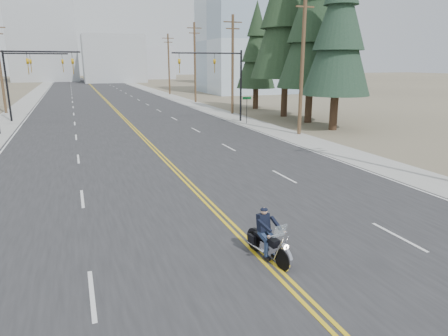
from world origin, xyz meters
name	(u,v)px	position (x,y,z in m)	size (l,w,h in m)	color
road	(102,96)	(0.00, 70.00, 0.01)	(20.00, 200.00, 0.01)	#303033
sidewalk_left	(31,98)	(-11.50, 70.00, 0.01)	(3.00, 200.00, 0.01)	#A5A5A0
sidewalk_right	(165,94)	(11.50, 70.00, 0.01)	(3.00, 200.00, 0.01)	#A5A5A0
traffic_mast_left	(19,74)	(-8.98, 32.00, 4.94)	(7.10, 0.26, 7.00)	black
traffic_mast_right	(222,72)	(8.98, 32.00, 4.94)	(7.10, 0.26, 7.00)	black
traffic_mast_far	(24,72)	(-9.31, 40.00, 4.87)	(6.10, 0.26, 7.00)	black
street_sign	(247,105)	(10.80, 30.00, 1.80)	(0.90, 0.06, 2.62)	black
utility_pole_b	(302,60)	(12.50, 23.00, 5.98)	(2.20, 0.30, 11.50)	brown
utility_pole_c	(233,63)	(12.50, 38.00, 5.73)	(2.20, 0.30, 11.00)	brown
utility_pole_d	(195,62)	(12.50, 53.00, 5.98)	(2.20, 0.30, 11.50)	brown
utility_pole_e	(169,63)	(12.50, 70.00, 5.73)	(2.20, 0.30, 11.00)	brown
utility_pole_left	(0,66)	(-12.50, 48.00, 5.48)	(2.20, 0.30, 10.50)	brown
glass_building	(263,41)	(32.00, 70.00, 10.00)	(24.00, 16.00, 20.00)	#9EB5CC
haze_bldg_b	(114,59)	(8.00, 125.00, 7.00)	(18.00, 14.00, 14.00)	#ADB2B7
haze_bldg_c	(228,52)	(40.00, 110.00, 9.00)	(16.00, 12.00, 18.00)	#B7BCC6
haze_bldg_d	(43,40)	(-12.00, 140.00, 13.00)	(20.00, 15.00, 26.00)	#ADB2B7
haze_bldg_e	(153,62)	(25.00, 150.00, 6.00)	(14.00, 14.00, 12.00)	#B7BCC6
motorcyclist	(269,235)	(0.11, 4.15, 0.79)	(0.87, 2.03, 1.58)	black
conifer_near	(340,26)	(16.53, 23.96, 8.81)	(5.80, 5.80, 15.34)	#382619
conifer_mid	(313,18)	(16.95, 28.72, 9.86)	(6.44, 6.44, 17.18)	#382619
conifer_tall	(288,1)	(16.99, 33.76, 12.03)	(7.54, 7.54, 20.95)	#382619
conifer_far	(257,48)	(17.37, 42.03, 7.62)	(4.96, 4.96, 13.28)	#382619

